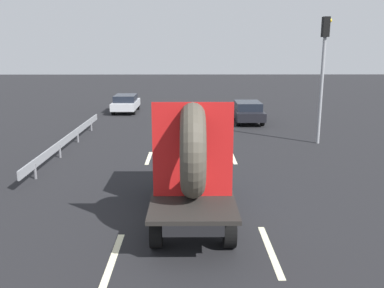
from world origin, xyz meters
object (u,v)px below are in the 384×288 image
object	(u,v)px
flatbed_truck	(192,155)
distant_sedan	(247,111)
traffic_light	(323,63)
oncoming_car	(126,103)

from	to	relation	value
flatbed_truck	distant_sedan	world-z (taller)	flatbed_truck
flatbed_truck	traffic_light	xyz separation A→B (m)	(6.19, 8.32, 2.25)
flatbed_truck	traffic_light	world-z (taller)	traffic_light
distant_sedan	traffic_light	distance (m)	7.13
traffic_light	oncoming_car	xyz separation A→B (m)	(-10.79, 9.99, -3.18)
oncoming_car	flatbed_truck	bearing A→B (deg)	-75.89
traffic_light	oncoming_car	bearing A→B (deg)	137.20
flatbed_truck	oncoming_car	distance (m)	18.90
flatbed_truck	traffic_light	bearing A→B (deg)	53.37
distant_sedan	traffic_light	size ratio (longest dim) A/B	0.66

